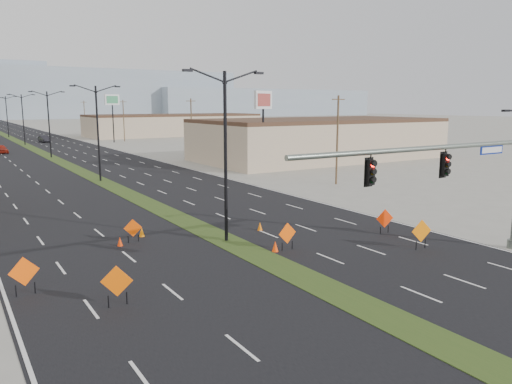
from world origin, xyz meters
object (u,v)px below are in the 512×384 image
cone_1 (275,246)px  streetlight_4 (7,115)px  car_left (1,149)px  construction_sign_4 (421,232)px  construction_sign_5 (385,219)px  construction_sign_0 (24,273)px  car_mid (44,139)px  pole_sign_east_far (112,103)px  signal_mast (468,171)px  construction_sign_1 (117,282)px  pole_sign_east_near (263,106)px  streetlight_0 (225,151)px  streetlight_1 (98,130)px  cone_3 (120,242)px  streetlight_2 (49,122)px  cone_0 (142,232)px  construction_sign_3 (287,234)px  construction_sign_2 (133,229)px  cone_2 (260,226)px  streetlight_3 (23,118)px

cone_1 → streetlight_4: bearing=90.6°
car_left → construction_sign_4: bearing=-85.8°
construction_sign_5 → construction_sign_0: bearing=-166.6°
car_mid → pole_sign_east_far: pole_sign_east_far is taller
signal_mast → construction_sign_4: size_ratio=9.47×
construction_sign_5 → pole_sign_east_far: pole_sign_east_far is taller
construction_sign_0 → construction_sign_1: same height
construction_sign_0 → pole_sign_east_near: (29.90, 27.34, 6.88)m
streetlight_0 → streetlight_1: same height
streetlight_1 → construction_sign_4: streetlight_1 is taller
pole_sign_east_near → cone_3: bearing=-158.6°
construction_sign_0 → cone_3: (5.74, 5.30, -0.74)m
cone_3 → streetlight_2: bearing=83.9°
cone_0 → pole_sign_east_near: 31.41m
streetlight_1 → construction_sign_1: bearing=-103.9°
signal_mast → streetlight_2: size_ratio=1.63×
pole_sign_east_far → construction_sign_3: bearing=-112.5°
construction_sign_4 → construction_sign_2: bearing=155.6°
streetlight_2 → construction_sign_2: streetlight_2 is taller
signal_mast → cone_3: signal_mast is taller
streetlight_0 → construction_sign_2: streetlight_0 is taller
construction_sign_2 → streetlight_1: bearing=93.3°
construction_sign_1 → cone_2: 13.69m
streetlight_3 → construction_sign_0: streetlight_3 is taller
streetlight_4 → construction_sign_1: size_ratio=5.80×
streetlight_4 → construction_sign_0: 115.63m
streetlight_0 → pole_sign_east_far: size_ratio=0.99×
streetlight_1 → car_mid: (4.55, 61.63, -4.70)m
construction_sign_4 → cone_1: size_ratio=2.78×
signal_mast → construction_sign_5: 7.36m
streetlight_1 → cone_1: (1.25, -31.37, -5.11)m
streetlight_0 → cone_3: bearing=157.9°
streetlight_2 → construction_sign_2: (-4.83, -53.28, -4.59)m
car_mid → construction_sign_3: (-2.55, -93.11, 0.22)m
signal_mast → construction_sign_3: size_ratio=10.23×
streetlight_4 → construction_sign_4: streetlight_4 is taller
streetlight_0 → car_left: 67.92m
car_left → construction_sign_4: construction_sign_4 is taller
car_left → cone_0: 63.85m
streetlight_3 → streetlight_4: same height
construction_sign_1 → cone_0: (4.51, 9.93, -0.72)m
construction_sign_3 → cone_1: size_ratio=2.57×
car_left → cone_2: car_left is taller
construction_sign_0 → construction_sign_5: (20.88, -0.82, -0.08)m
cone_3 → cone_2: bearing=-8.2°
signal_mast → streetlight_0: bearing=130.5°
streetlight_2 → construction_sign_5: size_ratio=6.29×
streetlight_1 → car_mid: bearing=85.8°
construction_sign_4 → pole_sign_east_far: pole_sign_east_far is taller
car_mid → construction_sign_2: size_ratio=3.05×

